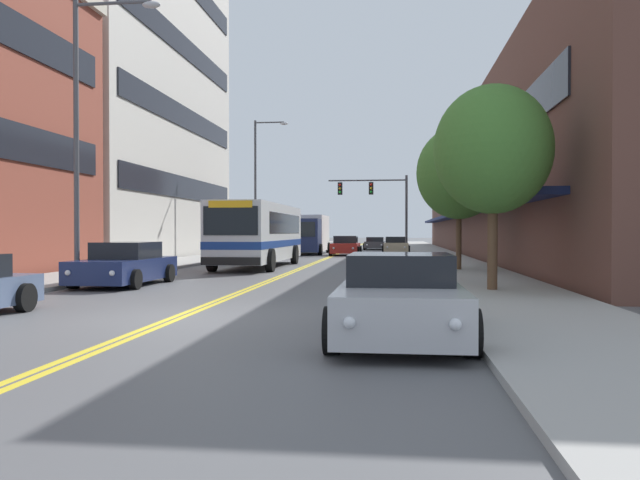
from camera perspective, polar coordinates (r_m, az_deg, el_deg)
name	(u,v)px	position (r m, az deg, el deg)	size (l,w,h in m)	color
ground_plane	(339,253)	(49.20, 1.78, -1.22)	(240.00, 240.00, 0.00)	#565659
sidewalk_left	(249,252)	(50.35, -6.48, -1.11)	(3.51, 106.00, 0.12)	#9E9B96
sidewalk_right	(432,253)	(49.10, 10.24, -1.16)	(3.51, 106.00, 0.12)	#9E9B96
centre_line	(339,253)	(49.20, 1.78, -1.21)	(0.34, 106.00, 0.01)	yellow
office_tower_left	(97,16)	(46.24, -19.69, 18.72)	(12.08, 21.81, 31.99)	#BCB7AD
storefront_row_right	(512,188)	(49.90, 17.16, 4.59)	(9.10, 68.00, 10.13)	brown
city_bus	(259,232)	(30.42, -5.56, 0.75)	(2.85, 10.66, 3.00)	silver
car_navy_parked_left_near	(125,265)	(20.94, -17.42, -2.23)	(2.16, 4.64, 1.38)	#19234C
car_charcoal_parked_left_mid	(261,249)	(40.73, -5.39, -0.85)	(2.21, 4.89, 1.19)	#232328
car_silver_parked_right_foreground	(400,299)	(10.07, 7.35, -5.40)	(2.14, 4.38, 1.36)	#B7B7BC
car_beige_parked_right_mid	(396,246)	(48.41, 6.96, -0.52)	(2.08, 4.43, 1.32)	#BCAD89
car_dark_grey_moving_lead	(375,244)	(59.46, 5.06, -0.33)	(2.14, 4.81, 1.19)	#38383D
car_red_moving_second	(346,246)	(45.14, 2.36, -0.58)	(2.18, 4.24, 1.40)	maroon
box_truck	(309,234)	(47.67, -1.05, 0.58)	(2.72, 7.79, 2.96)	#19234C
traffic_signal_mast	(378,198)	(46.61, 5.36, 3.83)	(5.89, 0.38, 5.88)	#47474C
street_lamp_left_near	(88,117)	(20.48, -20.47, 10.50)	(2.75, 0.28, 8.74)	#47474C
street_lamp_left_far	(259,177)	(43.70, -5.57, 5.76)	(2.39, 0.28, 9.43)	#47474C
street_tree_right_near	(493,150)	(17.95, 15.51, 7.94)	(3.23, 3.23, 5.64)	brown
street_tree_right_mid	(459,173)	(27.13, 12.58, 6.00)	(3.57, 3.57, 6.04)	brown
fire_hydrant	(444,266)	(21.18, 11.24, -2.37)	(0.36, 0.28, 0.88)	red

